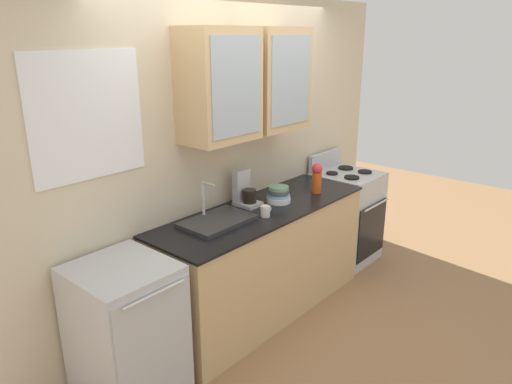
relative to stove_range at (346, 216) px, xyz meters
name	(u,v)px	position (x,y,z in m)	size (l,w,h in m)	color
ground_plane	(263,308)	(-1.34, 0.00, -0.47)	(10.00, 10.00, 0.00)	#936B47
back_wall_unit	(232,141)	(-1.34, 0.33, 0.96)	(4.15, 0.45, 2.57)	beige
counter	(263,260)	(-1.34, 0.00, -0.01)	(2.04, 0.66, 0.93)	tan
stove_range	(346,216)	(0.00, 0.00, 0.00)	(0.58, 0.64, 1.11)	silver
sink_faucet	(217,220)	(-1.80, 0.06, 0.48)	(0.54, 0.35, 0.30)	#2D2D30
bowl_stack	(279,195)	(-1.14, 0.00, 0.52)	(0.20, 0.20, 0.14)	white
vase	(317,178)	(-0.72, -0.09, 0.59)	(0.09, 0.09, 0.26)	#BF4C19
cup_near_sink	(265,211)	(-1.46, -0.13, 0.50)	(0.11, 0.07, 0.09)	silver
dishwasher	(127,333)	(-2.69, 0.00, -0.01)	(0.57, 0.64, 0.93)	silver
coffee_maker	(245,192)	(-1.37, 0.17, 0.56)	(0.17, 0.20, 0.29)	#B7B7BC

